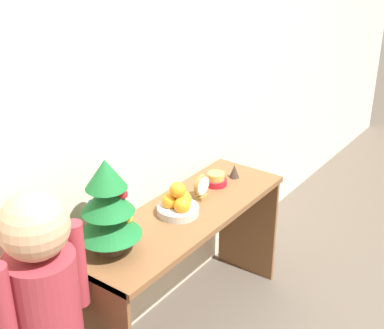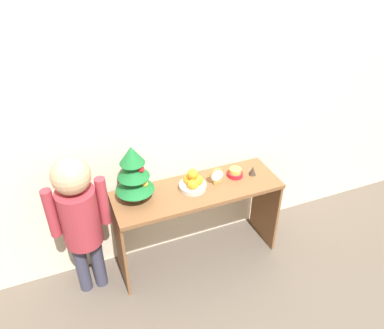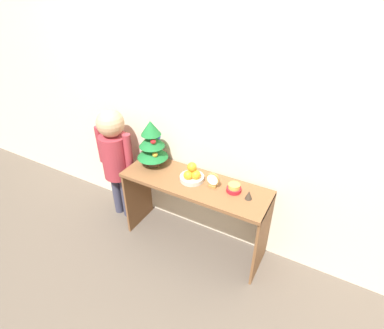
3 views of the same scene
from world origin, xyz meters
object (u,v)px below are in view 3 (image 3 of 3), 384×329
at_px(singing_bowl, 234,188).
at_px(child_figure, 115,153).
at_px(mini_tree, 152,143).
at_px(desk_clock, 213,180).
at_px(figurine, 249,195).
at_px(fruit_bowl, 192,175).

bearing_deg(singing_bowl, child_figure, -178.37).
relative_size(mini_tree, desk_clock, 3.28).
relative_size(mini_tree, figurine, 5.69).
bearing_deg(desk_clock, fruit_bowl, 178.67).
height_order(fruit_bowl, child_figure, child_figure).
xyz_separation_m(singing_bowl, child_figure, (-1.17, -0.03, 0.00)).
distance_m(singing_bowl, figurine, 0.14).
height_order(mini_tree, fruit_bowl, mini_tree).
relative_size(singing_bowl, figurine, 1.56).
bearing_deg(mini_tree, child_figure, -172.73).
relative_size(mini_tree, child_figure, 0.37).
distance_m(desk_clock, figurine, 0.30).
relative_size(fruit_bowl, singing_bowl, 1.72).
height_order(desk_clock, child_figure, child_figure).
height_order(singing_bowl, figurine, figurine).
height_order(desk_clock, figurine, desk_clock).
bearing_deg(child_figure, figurine, 0.04).
distance_m(singing_bowl, desk_clock, 0.17).
xyz_separation_m(fruit_bowl, child_figure, (-0.81, -0.01, -0.02)).
relative_size(mini_tree, singing_bowl, 3.64).
bearing_deg(fruit_bowl, singing_bowl, 3.84).
xyz_separation_m(fruit_bowl, figurine, (0.49, -0.01, -0.02)).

